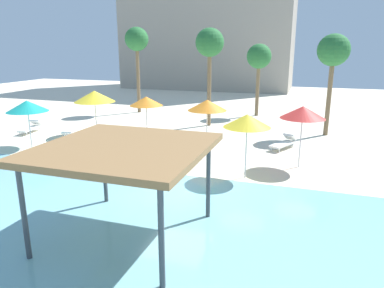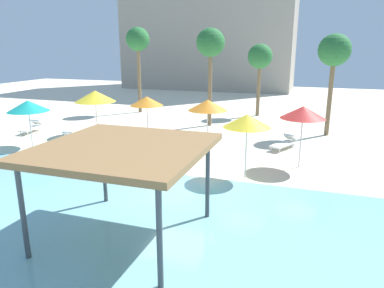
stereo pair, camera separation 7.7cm
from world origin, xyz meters
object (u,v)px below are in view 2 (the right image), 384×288
at_px(palm_tree_0, 138,41).
at_px(palm_tree_2, 334,53).
at_px(lounge_chair_2, 64,140).
at_px(beach_umbrella_orange_4, 208,105).
at_px(shade_pavilion, 123,151).
at_px(beach_umbrella_red_7, 303,112).
at_px(lounge_chair_1, 32,127).
at_px(lounge_chair_3, 285,143).
at_px(palm_tree_3, 260,58).
at_px(beach_umbrella_teal_0, 28,106).
at_px(beach_umbrella_orange_6, 147,101).
at_px(palm_tree_1, 210,45).
at_px(beach_umbrella_yellow_2, 247,121).
at_px(beach_umbrella_yellow_1, 95,96).

height_order(palm_tree_0, palm_tree_2, palm_tree_0).
distance_m(lounge_chair_2, palm_tree_2, 16.38).
bearing_deg(beach_umbrella_orange_4, shade_pavilion, -86.70).
bearing_deg(beach_umbrella_red_7, lounge_chair_1, 173.99).
xyz_separation_m(lounge_chair_3, palm_tree_3, (-2.90, 9.28, 4.19)).
relative_size(beach_umbrella_teal_0, lounge_chair_2, 1.30).
height_order(beach_umbrella_orange_6, palm_tree_1, palm_tree_1).
distance_m(beach_umbrella_orange_4, beach_umbrella_red_7, 5.48).
bearing_deg(palm_tree_1, shade_pavilion, -82.76).
distance_m(beach_umbrella_yellow_2, lounge_chair_2, 10.76).
bearing_deg(lounge_chair_1, palm_tree_3, 119.94).
relative_size(beach_umbrella_teal_0, beach_umbrella_red_7, 0.91).
xyz_separation_m(beach_umbrella_yellow_1, palm_tree_0, (-1.14, 8.20, 3.34)).
relative_size(beach_umbrella_teal_0, palm_tree_3, 0.46).
distance_m(beach_umbrella_teal_0, beach_umbrella_yellow_2, 12.07).
height_order(beach_umbrella_teal_0, palm_tree_0, palm_tree_0).
bearing_deg(palm_tree_2, beach_umbrella_yellow_2, -110.45).
height_order(lounge_chair_1, lounge_chair_2, same).
distance_m(lounge_chair_1, palm_tree_2, 19.34).
height_order(shade_pavilion, palm_tree_0, palm_tree_0).
relative_size(beach_umbrella_yellow_1, palm_tree_0, 0.40).
bearing_deg(beach_umbrella_orange_4, lounge_chair_1, -177.98).
distance_m(lounge_chair_1, lounge_chair_3, 15.86).
height_order(lounge_chair_1, palm_tree_3, palm_tree_3).
bearing_deg(beach_umbrella_orange_4, palm_tree_0, 134.59).
relative_size(beach_umbrella_yellow_1, palm_tree_1, 0.42).
height_order(beach_umbrella_yellow_1, lounge_chair_1, beach_umbrella_yellow_1).
bearing_deg(beach_umbrella_orange_4, beach_umbrella_yellow_1, 177.45).
bearing_deg(beach_umbrella_red_7, palm_tree_3, 107.17).
height_order(beach_umbrella_yellow_2, beach_umbrella_red_7, beach_umbrella_red_7).
distance_m(lounge_chair_2, lounge_chair_3, 12.11).
relative_size(beach_umbrella_yellow_2, beach_umbrella_orange_4, 1.05).
bearing_deg(palm_tree_0, palm_tree_3, 9.18).
bearing_deg(beach_umbrella_orange_4, beach_umbrella_red_7, -23.37).
distance_m(beach_umbrella_orange_4, palm_tree_2, 8.43).
xyz_separation_m(beach_umbrella_red_7, lounge_chair_1, (-16.70, 1.76, -2.21)).
height_order(palm_tree_0, palm_tree_1, palm_tree_0).
bearing_deg(beach_umbrella_orange_4, lounge_chair_2, -160.75).
bearing_deg(palm_tree_1, lounge_chair_2, -127.81).
xyz_separation_m(beach_umbrella_yellow_2, lounge_chair_3, (1.20, 5.13, -2.10)).
distance_m(shade_pavilion, lounge_chair_1, 15.88).
xyz_separation_m(beach_umbrella_orange_6, palm_tree_0, (-4.62, 8.21, 3.48)).
relative_size(beach_umbrella_orange_6, palm_tree_1, 0.39).
bearing_deg(palm_tree_0, beach_umbrella_yellow_2, -48.59).
bearing_deg(lounge_chair_3, palm_tree_0, -96.08).
distance_m(lounge_chair_2, palm_tree_1, 11.19).
bearing_deg(lounge_chair_2, shade_pavilion, 36.14).
height_order(lounge_chair_2, palm_tree_3, palm_tree_3).
distance_m(lounge_chair_2, palm_tree_3, 15.96).
bearing_deg(beach_umbrella_red_7, lounge_chair_3, 106.58).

